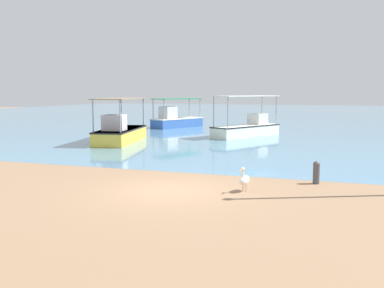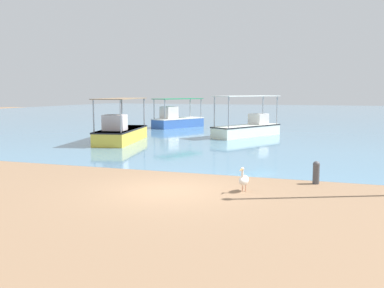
% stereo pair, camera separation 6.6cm
% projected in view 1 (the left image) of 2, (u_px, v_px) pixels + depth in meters
% --- Properties ---
extents(ground, '(120.00, 120.00, 0.00)m').
position_uv_depth(ground, '(169.00, 191.00, 13.50)').
color(ground, '#89694C').
extents(harbor_water, '(110.00, 90.00, 0.00)m').
position_uv_depth(harbor_water, '(297.00, 115.00, 58.70)').
color(harbor_water, '#5583A2').
rests_on(harbor_water, ground).
extents(fishing_boat_far_right, '(4.09, 5.82, 2.84)m').
position_uv_depth(fishing_boat_far_right, '(247.00, 127.00, 29.94)').
color(fishing_boat_far_right, white).
rests_on(fishing_boat_far_right, harbor_water).
extents(fishing_boat_near_left, '(2.98, 6.21, 2.71)m').
position_uv_depth(fishing_boat_near_left, '(120.00, 132.00, 26.43)').
color(fishing_boat_near_left, gold).
rests_on(fishing_boat_near_left, harbor_water).
extents(fishing_boat_outer, '(3.60, 5.22, 2.53)m').
position_uv_depth(fishing_boat_outer, '(176.00, 120.00, 37.53)').
color(fishing_boat_outer, '#3761B0').
rests_on(fishing_boat_outer, harbor_water).
extents(pelican, '(0.34, 0.81, 0.80)m').
position_uv_depth(pelican, '(244.00, 180.00, 13.33)').
color(pelican, '#E0997A').
rests_on(pelican, ground).
extents(mooring_bollard, '(0.24, 0.24, 0.78)m').
position_uv_depth(mooring_bollard, '(316.00, 172.00, 14.46)').
color(mooring_bollard, '#47474C').
rests_on(mooring_bollard, ground).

